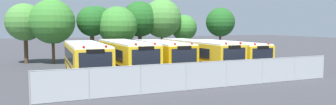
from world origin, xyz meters
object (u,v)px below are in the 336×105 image
object	(u,v)px
school_bus_3	(197,53)
tree_1	(52,22)
tree_0	(24,23)
tree_3	(119,27)
school_bus_1	(126,56)
school_bus_4	(227,53)
school_bus_2	(162,55)
tree_5	(162,18)
tree_2	(94,20)
tree_6	(185,28)
tree_4	(141,18)
tree_7	(221,22)
school_bus_0	(86,58)

from	to	relation	value
school_bus_3	tree_1	distance (m)	15.27
tree_0	tree_3	world-z (taller)	tree_0
school_bus_1	school_bus_4	distance (m)	9.78
school_bus_1	school_bus_2	xyz separation A→B (m)	(3.26, 0.20, -0.05)
school_bus_1	tree_5	distance (m)	14.27
tree_2	tree_3	size ratio (longest dim) A/B	1.01
tree_2	tree_6	world-z (taller)	tree_2
school_bus_1	school_bus_2	size ratio (longest dim) A/B	1.06
school_bus_3	tree_4	xyz separation A→B (m)	(-1.58, 11.66, 3.38)
school_bus_1	tree_7	distance (m)	18.39
school_bus_4	tree_0	world-z (taller)	tree_0
school_bus_2	tree_0	xyz separation A→B (m)	(-11.08, 10.35, 2.78)
school_bus_0	school_bus_3	bearing A→B (deg)	-177.73
tree_5	tree_7	xyz separation A→B (m)	(7.52, -1.73, -0.47)
tree_0	tree_6	xyz separation A→B (m)	(18.94, 1.31, -0.58)
school_bus_0	school_bus_3	world-z (taller)	same
school_bus_4	tree_3	bearing A→B (deg)	-51.36
tree_6	tree_7	xyz separation A→B (m)	(4.21, -2.14, 0.80)
tree_0	school_bus_3	bearing A→B (deg)	-35.77
school_bus_3	tree_5	xyz separation A→B (m)	(1.14, 11.33, 3.45)
tree_3	tree_6	world-z (taller)	tree_3
tree_1	tree_4	distance (m)	10.55
school_bus_2	school_bus_0	bearing A→B (deg)	4.06
tree_0	tree_2	world-z (taller)	tree_0
tree_1	tree_7	world-z (taller)	tree_1
school_bus_0	tree_7	world-z (taller)	tree_7
school_bus_3	tree_3	distance (m)	11.19
tree_6	school_bus_4	bearing A→B (deg)	-96.48
tree_1	tree_5	world-z (taller)	tree_5
school_bus_1	tree_4	world-z (taller)	tree_4
school_bus_2	tree_2	distance (m)	11.71
tree_0	tree_2	size ratio (longest dim) A/B	1.01
school_bus_4	tree_2	xyz separation A→B (m)	(-10.54, 10.68, 3.16)
tree_1	tree_6	bearing A→B (deg)	8.88
tree_0	tree_5	size ratio (longest dim) A/B	0.86
school_bus_1	tree_6	xyz separation A→B (m)	(11.12, 11.87, 2.15)
school_bus_3	tree_2	size ratio (longest dim) A/B	1.83
tree_6	school_bus_1	bearing A→B (deg)	-133.14
school_bus_2	tree_0	size ratio (longest dim) A/B	1.52
school_bus_0	tree_1	bearing A→B (deg)	-77.53
school_bus_0	tree_3	distance (m)	11.58
school_bus_0	tree_6	world-z (taller)	tree_6
school_bus_2	tree_6	world-z (taller)	tree_6
school_bus_4	tree_1	xyz separation A→B (m)	(-14.94, 9.25, 2.96)
school_bus_3	tree_3	bearing A→B (deg)	-65.52
school_bus_0	tree_6	xyz separation A→B (m)	(14.34, 11.99, 2.19)
school_bus_3	school_bus_4	bearing A→B (deg)	178.00
school_bus_3	tree_5	distance (m)	11.90
school_bus_4	tree_1	size ratio (longest dim) A/B	1.56
school_bus_1	tree_1	size ratio (longest dim) A/B	1.52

